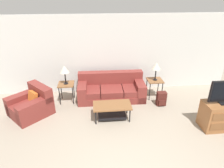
{
  "coord_description": "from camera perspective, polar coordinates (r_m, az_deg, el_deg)",
  "views": [
    {
      "loc": [
        -0.56,
        -2.19,
        3.31
      ],
      "look_at": [
        -0.04,
        2.98,
        0.8
      ],
      "focal_mm": 32.0,
      "sensor_mm": 36.0,
      "label": 1
    }
  ],
  "objects": [
    {
      "name": "wall_back",
      "position": [
        6.76,
        -0.75,
        8.48
      ],
      "size": [
        8.46,
        0.06,
        2.6
      ],
      "color": "silver",
      "rests_on": "ground_plane"
    },
    {
      "name": "couch",
      "position": [
        6.55,
        -0.24,
        -1.65
      ],
      "size": [
        2.15,
        0.96,
        0.82
      ],
      "color": "maroon",
      "rests_on": "ground_plane"
    },
    {
      "name": "armchair",
      "position": [
        6.19,
        -22.01,
        -5.61
      ],
      "size": [
        1.39,
        1.39,
        0.8
      ],
      "color": "maroon",
      "rests_on": "ground_plane"
    },
    {
      "name": "coffee_table",
      "position": [
        5.51,
        0.04,
        -7.01
      ],
      "size": [
        1.04,
        0.55,
        0.44
      ],
      "color": "brown",
      "rests_on": "ground_plane"
    },
    {
      "name": "side_table_left",
      "position": [
        6.39,
        -12.95,
        -0.5
      ],
      "size": [
        0.49,
        0.47,
        0.62
      ],
      "color": "brown",
      "rests_on": "ground_plane"
    },
    {
      "name": "side_table_right",
      "position": [
        6.64,
        12.12,
        0.59
      ],
      "size": [
        0.49,
        0.47,
        0.62
      ],
      "color": "brown",
      "rests_on": "ground_plane"
    },
    {
      "name": "table_lamp_left",
      "position": [
        6.18,
        -13.44,
        4.01
      ],
      "size": [
        0.28,
        0.28,
        0.59
      ],
      "color": "black",
      "rests_on": "side_table_left"
    },
    {
      "name": "table_lamp_right",
      "position": [
        6.43,
        12.56,
        4.96
      ],
      "size": [
        0.28,
        0.28,
        0.59
      ],
      "color": "black",
      "rests_on": "side_table_right"
    },
    {
      "name": "tv_console",
      "position": [
        5.9,
        29.0,
        -7.84
      ],
      "size": [
        1.04,
        0.56,
        0.72
      ],
      "color": "#935B33",
      "rests_on": "ground_plane"
    },
    {
      "name": "backpack",
      "position": [
        6.37,
        13.91,
        -4.13
      ],
      "size": [
        0.28,
        0.26,
        0.44
      ],
      "color": "#4C1E19",
      "rests_on": "ground_plane"
    }
  ]
}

